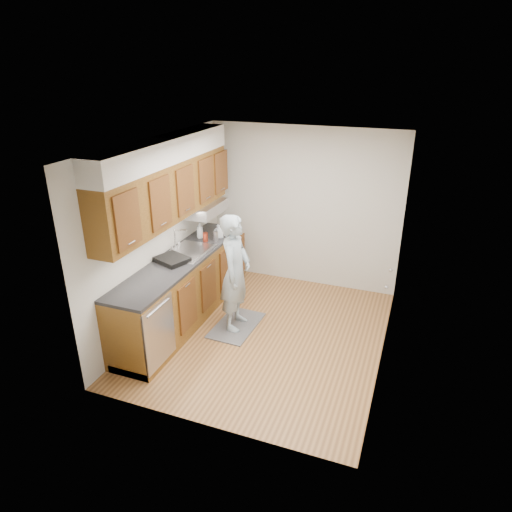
{
  "coord_description": "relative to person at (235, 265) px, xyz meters",
  "views": [
    {
      "loc": [
        1.7,
        -4.87,
        3.37
      ],
      "look_at": [
        -0.23,
        0.25,
        1.01
      ],
      "focal_mm": 32.0,
      "sensor_mm": 36.0,
      "label": 1
    }
  ],
  "objects": [
    {
      "name": "upper_cabinets",
      "position": [
        -0.89,
        -0.02,
        1.03
      ],
      "size": [
        0.47,
        2.8,
        1.21
      ],
      "color": "brown",
      "rests_on": "wall_left"
    },
    {
      "name": "person",
      "position": [
        0.0,
        0.0,
        0.0
      ],
      "size": [
        0.46,
        0.66,
        1.8
      ],
      "primitive_type": "imported",
      "rotation": [
        0.0,
        0.0,
        1.64
      ],
      "color": "#8FA2AE",
      "rests_on": "floor_mat"
    },
    {
      "name": "steel_can",
      "position": [
        -0.59,
        0.67,
        0.09
      ],
      "size": [
        0.09,
        0.09,
        0.13
      ],
      "primitive_type": "cylinder",
      "rotation": [
        0.0,
        0.0,
        0.29
      ],
      "color": "#A5A5AA",
      "rests_on": "counter"
    },
    {
      "name": "soda_can",
      "position": [
        -0.71,
        0.57,
        0.09
      ],
      "size": [
        0.08,
        0.08,
        0.13
      ],
      "primitive_type": "cylinder",
      "rotation": [
        0.0,
        0.0,
        0.05
      ],
      "color": "#A1301B",
      "rests_on": "counter"
    },
    {
      "name": "wall_back",
      "position": [
        0.44,
        1.68,
        0.33
      ],
      "size": [
        3.0,
        0.02,
        2.5
      ],
      "primitive_type": "cube",
      "color": "beige",
      "rests_on": "floor"
    },
    {
      "name": "closet_door",
      "position": [
        1.93,
        0.23,
        0.11
      ],
      "size": [
        0.02,
        1.22,
        2.05
      ],
      "primitive_type": "cube",
      "color": "silver",
      "rests_on": "wall_right"
    },
    {
      "name": "dish_rack",
      "position": [
        -0.8,
        -0.23,
        0.05
      ],
      "size": [
        0.49,
        0.45,
        0.06
      ],
      "primitive_type": "cube",
      "rotation": [
        0.0,
        0.0,
        -0.36
      ],
      "color": "black",
      "rests_on": "counter"
    },
    {
      "name": "ceiling",
      "position": [
        0.44,
        -0.07,
        1.58
      ],
      "size": [
        3.5,
        3.5,
        0.0
      ],
      "primitive_type": "plane",
      "rotation": [
        3.14,
        0.0,
        0.0
      ],
      "color": "white",
      "rests_on": "wall_left"
    },
    {
      "name": "soap_bottle_c",
      "position": [
        -0.63,
        0.84,
        0.11
      ],
      "size": [
        0.19,
        0.19,
        0.18
      ],
      "primitive_type": "imported",
      "rotation": [
        0.0,
        0.0,
        0.55
      ],
      "color": "silver",
      "rests_on": "counter"
    },
    {
      "name": "soap_bottle_b",
      "position": [
        -0.59,
        0.8,
        0.12
      ],
      "size": [
        0.12,
        0.12,
        0.19
      ],
      "primitive_type": "imported",
      "rotation": [
        0.0,
        0.0,
        -0.77
      ],
      "color": "silver",
      "rests_on": "counter"
    },
    {
      "name": "floor",
      "position": [
        0.44,
        -0.07,
        -0.92
      ],
      "size": [
        3.5,
        3.5,
        0.0
      ],
      "primitive_type": "plane",
      "color": "#9C6B3B",
      "rests_on": "ground"
    },
    {
      "name": "wall_left",
      "position": [
        -1.06,
        -0.07,
        0.33
      ],
      "size": [
        0.02,
        3.5,
        2.5
      ],
      "primitive_type": "cube",
      "color": "beige",
      "rests_on": "floor"
    },
    {
      "name": "floor_mat",
      "position": [
        0.0,
        -0.0,
        -0.91
      ],
      "size": [
        0.56,
        0.9,
        0.02
      ],
      "primitive_type": "cube",
      "rotation": [
        0.0,
        0.0,
        -0.04
      ],
      "color": "#5E5F61",
      "rests_on": "floor"
    },
    {
      "name": "counter",
      "position": [
        -0.75,
        -0.07,
        -0.43
      ],
      "size": [
        0.64,
        2.8,
        1.3
      ],
      "color": "brown",
      "rests_on": "floor"
    },
    {
      "name": "soap_bottle_a",
      "position": [
        -0.85,
        0.67,
        0.15
      ],
      "size": [
        0.12,
        0.12,
        0.25
      ],
      "primitive_type": "imported",
      "rotation": [
        0.0,
        0.0,
        0.3
      ],
      "color": "silver",
      "rests_on": "counter"
    },
    {
      "name": "wall_right",
      "position": [
        1.94,
        -0.07,
        0.33
      ],
      "size": [
        0.02,
        3.5,
        2.5
      ],
      "primitive_type": "cube",
      "color": "beige",
      "rests_on": "floor"
    }
  ]
}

